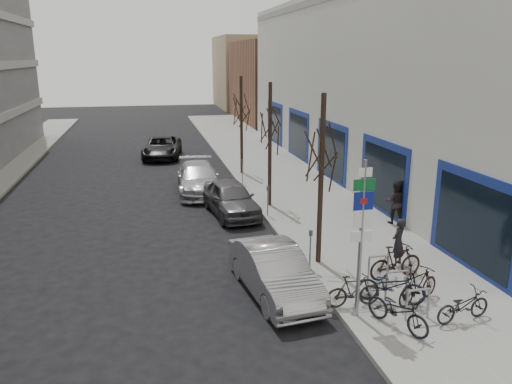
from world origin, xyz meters
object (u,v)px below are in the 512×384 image
bike_far_curb (463,303)px  bike_near_left (398,308)px  meter_front (310,246)px  bike_mid_inner (353,291)px  bike_mid_curb (391,283)px  pedestrian_near (398,242)px  bike_rack (397,282)px  lane_car (162,147)px  highway_sign_pole (361,230)px  parked_car_mid (231,198)px  parked_car_back (198,178)px  tree_mid (270,116)px  meter_mid (268,198)px  parked_car_front (274,271)px  pedestrian_far (395,202)px  tree_near (322,140)px  meter_back (242,169)px  bike_far_inner (396,261)px  bike_near_right (418,286)px  tree_far (241,102)px

bike_far_curb → bike_near_left: bearing=79.3°
meter_front → bike_mid_inner: meter_front is taller
bike_mid_curb → pedestrian_near: (1.39, 2.25, 0.21)m
bike_rack → pedestrian_near: pedestrian_near is taller
bike_rack → lane_car: lane_car is taller
highway_sign_pole → pedestrian_near: (2.54, 2.72, -1.54)m
parked_car_mid → parked_car_back: 3.98m
pedestrian_near → bike_rack: bearing=25.6°
highway_sign_pole → tree_mid: (0.20, 10.01, 1.65)m
tree_mid → meter_front: tree_mid is taller
highway_sign_pole → meter_mid: (-0.25, 8.51, -1.54)m
bike_mid_curb → parked_car_front: bearing=91.4°
pedestrian_far → tree_mid: bearing=-13.7°
tree_mid → lane_car: bearing=108.4°
highway_sign_pole → lane_car: highway_sign_pole is taller
parked_car_mid → meter_mid: bearing=-40.9°
bike_rack → parked_car_front: bearing=157.7°
highway_sign_pole → parked_car_front: (-1.69, 1.88, -1.76)m
tree_near → meter_back: (-0.45, 10.50, -3.19)m
bike_far_inner → parked_car_mid: parked_car_mid is taller
bike_far_curb → parked_car_mid: bearing=12.6°
highway_sign_pole → meter_front: (-0.25, 3.01, -1.54)m
bike_far_inner → bike_mid_curb: bearing=139.9°
bike_near_left → bike_far_inner: (1.29, 2.58, -0.00)m
highway_sign_pole → pedestrian_near: bearing=47.0°
bike_near_left → parked_car_back: 14.47m
parked_car_back → pedestrian_near: (5.14, -10.59, 0.20)m
tree_near → bike_near_right: (1.67, -3.22, -3.46)m
meter_front → bike_far_curb: size_ratio=0.80×
bike_near_right → meter_back: bearing=-15.6°
pedestrian_far → tree_near: bearing=61.6°
highway_sign_pole → bike_mid_inner: highway_sign_pole is taller
tree_far → bike_near_left: size_ratio=3.10×
meter_mid → parked_car_front: size_ratio=0.30×
meter_mid → bike_far_curb: bearing=-73.8°
bike_near_right → pedestrian_far: 6.71m
parked_car_front → pedestrian_far: size_ratio=2.43×
highway_sign_pole → tree_mid: bearing=88.9°
meter_mid → pedestrian_near: pedestrian_near is taller
pedestrian_near → bike_far_curb: bearing=52.7°
parked_car_back → tree_mid: bearing=-47.4°
bike_mid_curb → bike_far_inner: size_ratio=1.04×
meter_front → meter_mid: bearing=90.0°
tree_near → bike_far_curb: size_ratio=3.45×
meter_back → bike_near_right: size_ratio=0.78×
tree_near → parked_car_mid: 7.07m
tree_near → bike_far_inner: 4.22m
highway_sign_pole → parked_car_back: 13.67m
tree_mid → tree_far: bearing=90.0°
parked_car_mid → lane_car: bearing=93.2°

